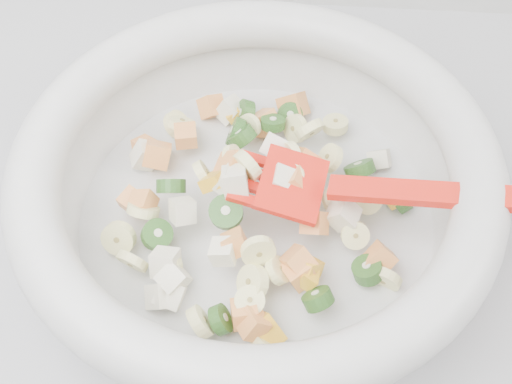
{
  "coord_description": "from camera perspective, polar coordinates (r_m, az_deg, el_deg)",
  "views": [
    {
      "loc": [
        -0.06,
        1.1,
        1.37
      ],
      "look_at": [
        -0.08,
        1.41,
        0.95
      ],
      "focal_mm": 45.0,
      "sensor_mm": 36.0,
      "label": 1
    }
  ],
  "objects": [
    {
      "name": "counter",
      "position": [
        0.99,
        4.95,
        -16.06
      ],
      "size": [
        2.0,
        0.6,
        0.9
      ],
      "primitive_type": "cube",
      "color": "#9D9DA2",
      "rests_on": "ground"
    },
    {
      "name": "mixing_bowl",
      "position": [
        0.52,
        0.02,
        0.74
      ],
      "size": [
        0.45,
        0.39,
        0.11
      ],
      "color": "silver",
      "rests_on": "counter"
    }
  ]
}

